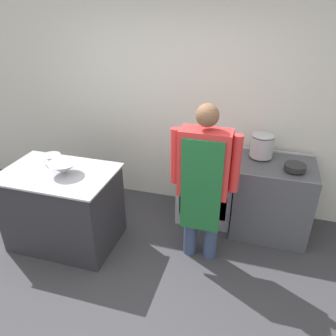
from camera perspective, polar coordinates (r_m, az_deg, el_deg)
ground_plane at (r=3.18m, az=-7.57°, el=-23.79°), size 14.00×14.00×0.00m
wall_back at (r=4.02m, az=2.56°, el=11.45°), size 8.00×0.05×2.70m
prep_counter at (r=3.76m, az=-17.73°, el=-6.59°), size 1.16×0.78×0.88m
stove at (r=3.92m, az=17.61°, el=-5.04°), size 0.83×0.66×0.89m
fridge_unit at (r=4.03m, az=6.80°, el=-3.49°), size 0.65×0.57×0.80m
person_cook at (r=3.13m, az=6.22°, el=-1.62°), size 0.66×0.24×1.67m
mixing_bowl at (r=3.46m, az=-17.73°, el=-0.00°), size 0.30×0.30×0.13m
small_bowl at (r=3.75m, az=-19.59°, el=1.55°), size 0.20×0.20×0.09m
stock_pot at (r=3.75m, az=16.08°, el=3.88°), size 0.25×0.25×0.27m
saute_pan at (r=3.61m, az=21.27°, el=0.16°), size 0.22×0.22×0.06m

